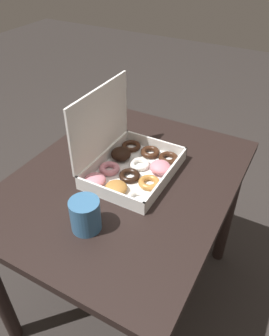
{
  "coord_description": "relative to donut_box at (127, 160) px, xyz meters",
  "views": [
    {
      "loc": [
        -0.77,
        -0.47,
        1.43
      ],
      "look_at": [
        0.04,
        -0.02,
        0.73
      ],
      "focal_mm": 35.0,
      "sensor_mm": 36.0,
      "label": 1
    }
  ],
  "objects": [
    {
      "name": "donut_box",
      "position": [
        0.0,
        0.0,
        0.0
      ],
      "size": [
        0.34,
        0.27,
        0.3
      ],
      "color": "white",
      "rests_on": "dining_table"
    },
    {
      "name": "coffee_mug",
      "position": [
        -0.29,
        -0.03,
        0.0
      ],
      "size": [
        0.09,
        0.09,
        0.1
      ],
      "color": "teal",
      "rests_on": "dining_table"
    },
    {
      "name": "dining_table",
      "position": [
        -0.04,
        -0.01,
        -0.17
      ],
      "size": [
        0.92,
        0.73,
        0.7
      ],
      "color": "black",
      "rests_on": "ground_plane"
    },
    {
      "name": "ground_plane",
      "position": [
        -0.04,
        -0.01,
        -0.75
      ],
      "size": [
        8.0,
        8.0,
        0.0
      ],
      "primitive_type": "plane",
      "color": "#2D2826"
    }
  ]
}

